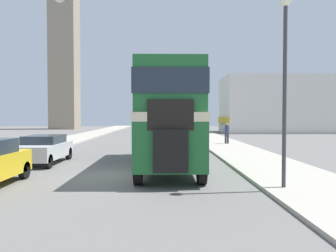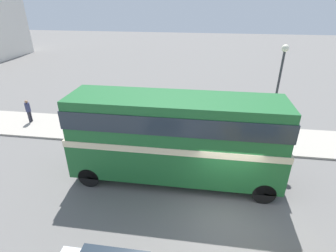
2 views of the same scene
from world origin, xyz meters
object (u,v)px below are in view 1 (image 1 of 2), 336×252
object	(u,v)px
church_tower	(64,18)
bus_distant	(160,114)
double_decker_bus	(168,111)
pedestrian_walking	(227,132)
street_lamp	(285,62)
car_parked_mid	(44,149)

from	to	relation	value
church_tower	bus_distant	bearing A→B (deg)	-32.71
bus_distant	church_tower	distance (m)	26.14
double_decker_bus	church_tower	world-z (taller)	church_tower
bus_distant	pedestrian_walking	xyz separation A→B (m)	(5.43, -21.25, -1.48)
bus_distant	street_lamp	world-z (taller)	street_lamp
double_decker_bus	bus_distant	bearing A→B (deg)	91.08
car_parked_mid	street_lamp	size ratio (longest dim) A/B	0.68
car_parked_mid	pedestrian_walking	distance (m)	14.63
bus_distant	street_lamp	distance (m)	37.28
car_parked_mid	street_lamp	distance (m)	11.66
pedestrian_walking	church_tower	distance (m)	43.10
pedestrian_walking	bus_distant	bearing A→B (deg)	104.33
double_decker_bus	bus_distant	world-z (taller)	same
bus_distant	double_decker_bus	bearing A→B (deg)	-88.92
car_parked_mid	church_tower	size ratio (longest dim) A/B	0.10
car_parked_mid	church_tower	world-z (taller)	church_tower
pedestrian_walking	street_lamp	xyz separation A→B (m)	(-1.35, -15.78, 2.93)
car_parked_mid	street_lamp	bearing A→B (deg)	-32.11
street_lamp	church_tower	xyz separation A→B (m)	(-20.90, 47.83, 15.39)
bus_distant	church_tower	bearing A→B (deg)	147.29
double_decker_bus	street_lamp	distance (m)	6.23
double_decker_bus	car_parked_mid	bearing A→B (deg)	170.57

